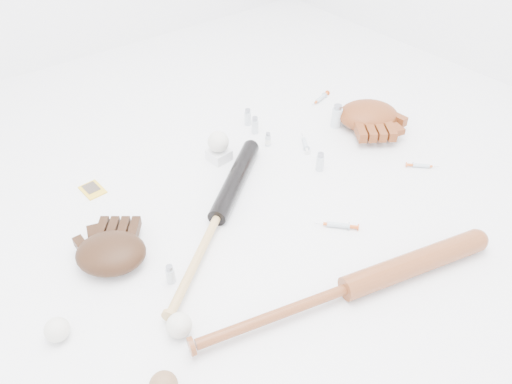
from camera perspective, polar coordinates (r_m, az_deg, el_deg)
bat_dark at (r=1.62m, az=-4.44°, el=-2.84°), size 0.73×0.56×0.06m
bat_wood at (r=1.43m, az=10.43°, el=-10.77°), size 0.96×0.32×0.07m
glove_dark at (r=1.54m, az=-16.25°, el=-6.69°), size 0.35×0.35×0.09m
glove_tan at (r=2.13m, az=12.72°, el=8.56°), size 0.41×0.41×0.11m
trading_card at (r=1.85m, az=-18.18°, el=0.24°), size 0.07×0.10×0.01m
pedestal at (r=1.90m, az=-4.25°, el=4.24°), size 0.08×0.08×0.04m
baseball_on_pedestal at (r=1.87m, az=-4.34°, el=5.75°), size 0.08×0.08×0.08m
baseball_left at (r=1.43m, az=-21.78°, el=-14.40°), size 0.07×0.07×0.07m
baseball_upper at (r=1.59m, az=-16.19°, el=-5.64°), size 0.07×0.07×0.07m
baseball_mid at (r=1.35m, az=-8.77°, el=-14.82°), size 0.07×0.07×0.07m
syringe_1 at (r=1.64m, az=9.35°, el=-3.76°), size 0.13×0.13×0.02m
syringe_2 at (r=1.99m, az=5.62°, el=5.52°), size 0.10×0.14×0.02m
syringe_3 at (r=1.96m, az=18.36°, el=2.88°), size 0.11×0.11×0.02m
syringe_4 at (r=2.30m, az=7.38°, el=10.56°), size 0.16×0.07×0.02m
vial_0 at (r=2.04m, az=-0.12°, el=7.66°), size 0.03×0.03×0.07m
vial_1 at (r=1.97m, az=1.38°, el=6.05°), size 0.02×0.02×0.06m
vial_2 at (r=1.85m, az=7.34°, el=3.46°), size 0.03×0.03×0.07m
vial_3 at (r=2.10m, az=9.23°, el=8.57°), size 0.04×0.04×0.10m
vial_4 at (r=1.47m, az=-9.77°, el=-9.22°), size 0.03×0.03×0.06m
vial_5 at (r=2.10m, az=-0.95°, el=8.58°), size 0.03×0.03×0.07m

